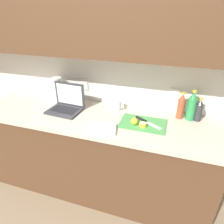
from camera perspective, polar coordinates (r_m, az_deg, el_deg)
The scene contains 14 objects.
ground_plane at distance 2.44m, azimuth -4.35°, elevation -19.99°, with size 12.00×12.00×0.00m, color #847056.
wall_back at distance 1.90m, azimuth -3.13°, elevation 20.31°, with size 5.20×0.38×2.60m.
counter_unit at distance 2.13m, azimuth -5.33°, elevation -11.41°, with size 2.33×0.65×0.90m.
laptop at distance 2.01m, azimuth -12.83°, elevation 2.24°, with size 0.33×0.27×0.26m.
cutting_board at distance 1.76m, azimuth 8.82°, elevation -3.29°, with size 0.40×0.26×0.01m, color #4C9E51.
knife at distance 1.78m, azimuth 9.14°, elevation -2.43°, with size 0.25×0.16×0.02m.
lemon_half_cut at distance 1.71m, azimuth 8.79°, elevation -3.59°, with size 0.06×0.06×0.03m.
lemon_whole_beside at distance 1.72m, azimuth 6.40°, elevation -2.62°, with size 0.06×0.06×0.06m.
bottle_green_soda at distance 1.89m, azimuth 19.12°, elevation 1.50°, with size 0.06×0.06×0.25m.
bottle_oil_tall at distance 1.89m, azimuth 21.80°, elevation 1.49°, with size 0.08×0.08×0.28m.
bottle_water_clear at distance 1.91m, azimuth 23.57°, elevation 0.40°, with size 0.06×0.06×0.22m.
measuring_cup at distance 1.97m, azimuth 1.44°, elevation 1.99°, with size 0.11×0.09×0.10m.
paper_towel_roll at distance 2.22m, azimuth -15.29°, elevation 6.29°, with size 0.11×0.11×0.26m.
dish_towel at distance 1.66m, azimuth -2.69°, elevation -4.77°, with size 0.22×0.16×0.02m, color white.
Camera 1 is at (0.66, -1.51, 1.80)m, focal length 32.00 mm.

